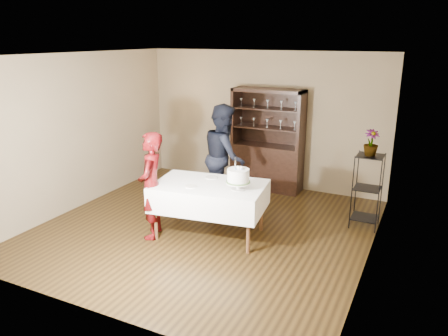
{
  "coord_description": "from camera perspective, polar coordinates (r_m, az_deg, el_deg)",
  "views": [
    {
      "loc": [
        3.08,
        -5.65,
        2.95
      ],
      "look_at": [
        0.29,
        0.1,
        1.02
      ],
      "focal_mm": 35.0,
      "sensor_mm": 36.0,
      "label": 1
    }
  ],
  "objects": [
    {
      "name": "back_wall",
      "position": [
        8.86,
        5.13,
        6.33
      ],
      "size": [
        5.0,
        0.02,
        2.7
      ],
      "primitive_type": "cube",
      "color": "brown",
      "rests_on": "floor"
    },
    {
      "name": "potted_plant",
      "position": [
        7.07,
        18.67,
        3.15
      ],
      "size": [
        0.31,
        0.31,
        0.41
      ],
      "primitive_type": "imported",
      "rotation": [
        0.0,
        0.0,
        0.54
      ],
      "color": "#476B33",
      "rests_on": "plant_etagere"
    },
    {
      "name": "plate_far",
      "position": [
        6.83,
        -1.64,
        -1.24
      ],
      "size": [
        0.2,
        0.2,
        0.01
      ],
      "primitive_type": "cylinder",
      "rotation": [
        0.0,
        0.0,
        -0.04
      ],
      "color": "white",
      "rests_on": "cake_table"
    },
    {
      "name": "cake",
      "position": [
        6.25,
        1.87,
        -1.16
      ],
      "size": [
        0.39,
        0.39,
        0.49
      ],
      "rotation": [
        0.0,
        0.0,
        0.27
      ],
      "color": "white",
      "rests_on": "cake_table"
    },
    {
      "name": "wall_left",
      "position": [
        8.11,
        -18.42,
        4.55
      ],
      "size": [
        0.02,
        5.0,
        2.7
      ],
      "primitive_type": "cube",
      "color": "brown",
      "rests_on": "floor"
    },
    {
      "name": "floor",
      "position": [
        7.09,
        -2.49,
        -7.83
      ],
      "size": [
        5.0,
        5.0,
        0.0
      ],
      "primitive_type": "plane",
      "color": "black",
      "rests_on": "ground"
    },
    {
      "name": "cake_table",
      "position": [
        6.62,
        -1.9,
        -3.69
      ],
      "size": [
        1.78,
        1.24,
        0.83
      ],
      "rotation": [
        0.0,
        0.0,
        0.14
      ],
      "color": "white",
      "rests_on": "floor"
    },
    {
      "name": "china_hutch",
      "position": [
        8.72,
        5.66,
        1.52
      ],
      "size": [
        1.4,
        0.48,
        2.0
      ],
      "color": "black",
      "rests_on": "floor"
    },
    {
      "name": "plant_etagere",
      "position": [
        7.27,
        18.21,
        -2.5
      ],
      "size": [
        0.42,
        0.42,
        1.2
      ],
      "color": "black",
      "rests_on": "floor"
    },
    {
      "name": "wall_right",
      "position": [
        5.91,
        19.22,
        0.1
      ],
      "size": [
        0.02,
        5.0,
        2.7
      ],
      "primitive_type": "cube",
      "color": "brown",
      "rests_on": "floor"
    },
    {
      "name": "man",
      "position": [
        7.68,
        0.05,
        1.52
      ],
      "size": [
        1.05,
        1.13,
        1.86
      ],
      "primitive_type": "imported",
      "rotation": [
        0.0,
        0.0,
        2.07
      ],
      "color": "black",
      "rests_on": "floor"
    },
    {
      "name": "plate_near",
      "position": [
        6.43,
        -4.33,
        -2.43
      ],
      "size": [
        0.18,
        0.18,
        0.01
      ],
      "primitive_type": "cylinder",
      "rotation": [
        0.0,
        0.0,
        0.03
      ],
      "color": "white",
      "rests_on": "cake_table"
    },
    {
      "name": "ceiling",
      "position": [
        6.44,
        -2.8,
        14.55
      ],
      "size": [
        5.0,
        5.0,
        0.0
      ],
      "primitive_type": "plane",
      "rotation": [
        3.14,
        0.0,
        0.0
      ],
      "color": "white",
      "rests_on": "back_wall"
    },
    {
      "name": "woman",
      "position": [
        6.61,
        -9.47,
        -2.29
      ],
      "size": [
        0.57,
        0.69,
        1.63
      ],
      "primitive_type": "imported",
      "rotation": [
        0.0,
        0.0,
        -1.21
      ],
      "color": "#370505",
      "rests_on": "floor"
    }
  ]
}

